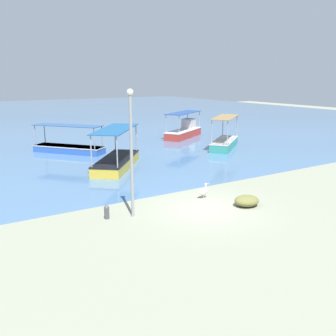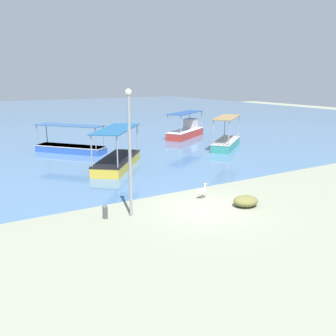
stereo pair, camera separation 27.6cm
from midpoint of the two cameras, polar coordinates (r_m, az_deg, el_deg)
ground at (r=18.33m, az=5.33°, el=-6.20°), size 120.00×120.00×0.00m
harbor_water at (r=62.91m, az=-22.06°, el=7.07°), size 110.00×90.00×0.00m
fishing_boat_near_right at (r=32.59m, az=-15.09°, el=3.09°), size 5.13×5.74×2.33m
fishing_boat_center at (r=26.48m, az=-8.15°, el=1.18°), size 5.42×6.08×2.76m
fishing_boat_outer at (r=39.72m, az=2.28°, el=5.69°), size 5.92×4.59×2.62m
fishing_boat_far_right at (r=33.94m, az=8.37°, el=3.96°), size 5.26×4.74×2.79m
pelican at (r=19.76m, az=5.01°, el=-3.55°), size 0.81×0.32×0.80m
lamp_post at (r=16.54m, az=-6.09°, el=3.20°), size 0.28×0.28×5.74m
mooring_bollard at (r=17.16m, az=-9.79°, el=-6.55°), size 0.24×0.24×0.64m
net_pile at (r=18.95m, az=11.49°, el=-4.91°), size 1.29×1.10×0.52m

